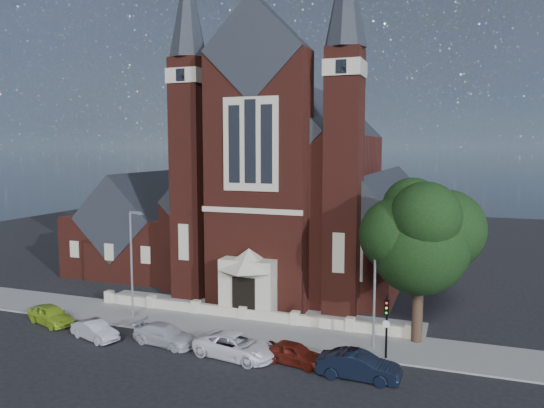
{
  "coord_description": "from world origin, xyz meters",
  "views": [
    {
      "loc": [
        15.06,
        -28.77,
        12.79
      ],
      "look_at": [
        0.22,
        12.0,
        8.12
      ],
      "focal_mm": 35.0,
      "sensor_mm": 36.0,
      "label": 1
    }
  ],
  "objects_px": {
    "car_silver_b": "(165,335)",
    "street_lamp_right": "(376,278)",
    "church": "(307,192)",
    "street_lamp_left": "(132,258)",
    "parish_hall": "(146,232)",
    "street_tree": "(421,239)",
    "car_silver_a": "(95,330)",
    "car_dark_red": "(294,353)",
    "car_lime_van": "(51,315)",
    "traffic_signal": "(387,319)",
    "car_white_suv": "(236,346)",
    "car_navy": "(359,366)"
  },
  "relations": [
    {
      "from": "street_tree",
      "to": "car_dark_red",
      "type": "relative_size",
      "value": 2.76
    },
    {
      "from": "street_lamp_left",
      "to": "parish_hall",
      "type": "bearing_deg",
      "value": 120.02
    },
    {
      "from": "church",
      "to": "car_navy",
      "type": "relative_size",
      "value": 7.61
    },
    {
      "from": "street_tree",
      "to": "car_silver_b",
      "type": "xyz_separation_m",
      "value": [
        -15.45,
        -5.59,
        -6.3
      ]
    },
    {
      "from": "car_lime_van",
      "to": "car_navy",
      "type": "height_order",
      "value": "car_navy"
    },
    {
      "from": "parish_hall",
      "to": "car_dark_red",
      "type": "xyz_separation_m",
      "value": [
        21.95,
        -17.97,
        -3.35
      ]
    },
    {
      "from": "car_dark_red",
      "to": "car_white_suv",
      "type": "bearing_deg",
      "value": 104.84
    },
    {
      "from": "car_lime_van",
      "to": "car_white_suv",
      "type": "distance_m",
      "value": 15.12
    },
    {
      "from": "car_white_suv",
      "to": "car_dark_red",
      "type": "xyz_separation_m",
      "value": [
        3.62,
        0.31,
        -0.07
      ]
    },
    {
      "from": "street_lamp_right",
      "to": "car_silver_a",
      "type": "bearing_deg",
      "value": -165.29
    },
    {
      "from": "traffic_signal",
      "to": "car_white_suv",
      "type": "bearing_deg",
      "value": -162.71
    },
    {
      "from": "car_lime_van",
      "to": "car_navy",
      "type": "bearing_deg",
      "value": -75.19
    },
    {
      "from": "parish_hall",
      "to": "traffic_signal",
      "type": "bearing_deg",
      "value": -29.98
    },
    {
      "from": "street_lamp_left",
      "to": "car_white_suv",
      "type": "xyz_separation_m",
      "value": [
        10.24,
        -4.27,
        -3.87
      ]
    },
    {
      "from": "street_lamp_right",
      "to": "car_navy",
      "type": "xyz_separation_m",
      "value": [
        -0.14,
        -4.7,
        -3.84
      ]
    },
    {
      "from": "car_silver_a",
      "to": "car_dark_red",
      "type": "xyz_separation_m",
      "value": [
        13.69,
        0.72,
        0.04
      ]
    },
    {
      "from": "parish_hall",
      "to": "street_lamp_right",
      "type": "xyz_separation_m",
      "value": [
        26.09,
        -14.0,
        0.59
      ]
    },
    {
      "from": "church",
      "to": "car_silver_b",
      "type": "bearing_deg",
      "value": -97.12
    },
    {
      "from": "church",
      "to": "car_lime_van",
      "type": "height_order",
      "value": "church"
    },
    {
      "from": "parish_hall",
      "to": "car_dark_red",
      "type": "relative_size",
      "value": 3.15
    },
    {
      "from": "street_lamp_right",
      "to": "parish_hall",
      "type": "bearing_deg",
      "value": 151.78
    },
    {
      "from": "car_dark_red",
      "to": "traffic_signal",
      "type": "bearing_deg",
      "value": -54.67
    },
    {
      "from": "car_silver_b",
      "to": "street_lamp_right",
      "type": "bearing_deg",
      "value": -64.09
    },
    {
      "from": "church",
      "to": "car_navy",
      "type": "height_order",
      "value": "church"
    },
    {
      "from": "street_tree",
      "to": "street_lamp_left",
      "type": "xyz_separation_m",
      "value": [
        -20.51,
        -1.71,
        -2.36
      ]
    },
    {
      "from": "street_tree",
      "to": "car_silver_a",
      "type": "height_order",
      "value": "street_tree"
    },
    {
      "from": "car_white_suv",
      "to": "car_navy",
      "type": "xyz_separation_m",
      "value": [
        7.62,
        -0.42,
        0.02
      ]
    },
    {
      "from": "parish_hall",
      "to": "car_navy",
      "type": "bearing_deg",
      "value": -35.77
    },
    {
      "from": "parish_hall",
      "to": "street_lamp_right",
      "type": "bearing_deg",
      "value": -28.22
    },
    {
      "from": "parish_hall",
      "to": "car_white_suv",
      "type": "relative_size",
      "value": 2.32
    },
    {
      "from": "parish_hall",
      "to": "car_silver_b",
      "type": "xyz_separation_m",
      "value": [
        13.15,
        -17.88,
        -3.35
      ]
    },
    {
      "from": "car_lime_van",
      "to": "car_white_suv",
      "type": "bearing_deg",
      "value": -75.44
    },
    {
      "from": "street_lamp_left",
      "to": "street_lamp_right",
      "type": "relative_size",
      "value": 1.0
    },
    {
      "from": "street_lamp_left",
      "to": "traffic_signal",
      "type": "distance_m",
      "value": 19.08
    },
    {
      "from": "parish_hall",
      "to": "traffic_signal",
      "type": "relative_size",
      "value": 3.05
    },
    {
      "from": "traffic_signal",
      "to": "car_lime_van",
      "type": "xyz_separation_m",
      "value": [
        -23.75,
        -1.67,
        -1.87
      ]
    },
    {
      "from": "street_lamp_right",
      "to": "car_silver_b",
      "type": "height_order",
      "value": "street_lamp_right"
    },
    {
      "from": "car_silver_a",
      "to": "car_silver_b",
      "type": "bearing_deg",
      "value": -63.06
    },
    {
      "from": "church",
      "to": "car_dark_red",
      "type": "relative_size",
      "value": 9.0
    },
    {
      "from": "traffic_signal",
      "to": "car_navy",
      "type": "bearing_deg",
      "value": -108.61
    },
    {
      "from": "church",
      "to": "car_dark_red",
      "type": "height_order",
      "value": "church"
    },
    {
      "from": "car_lime_van",
      "to": "car_silver_b",
      "type": "xyz_separation_m",
      "value": [
        9.91,
        -0.64,
        -0.05
      ]
    },
    {
      "from": "church",
      "to": "street_lamp_left",
      "type": "relative_size",
      "value": 4.31
    },
    {
      "from": "church",
      "to": "street_lamp_left",
      "type": "bearing_deg",
      "value": -112.66
    },
    {
      "from": "traffic_signal",
      "to": "car_silver_b",
      "type": "height_order",
      "value": "traffic_signal"
    },
    {
      "from": "church",
      "to": "street_lamp_right",
      "type": "xyz_separation_m",
      "value": [
        10.09,
        -18.94,
        -3.59
      ]
    },
    {
      "from": "car_dark_red",
      "to": "car_lime_van",
      "type": "bearing_deg",
      "value": 97.78
    },
    {
      "from": "church",
      "to": "car_silver_a",
      "type": "xyz_separation_m",
      "value": [
        -7.74,
        -23.62,
        -7.56
      ]
    },
    {
      "from": "car_lime_van",
      "to": "car_silver_a",
      "type": "bearing_deg",
      "value": -87.56
    },
    {
      "from": "car_silver_a",
      "to": "traffic_signal",
      "type": "bearing_deg",
      "value": -62.92
    }
  ]
}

